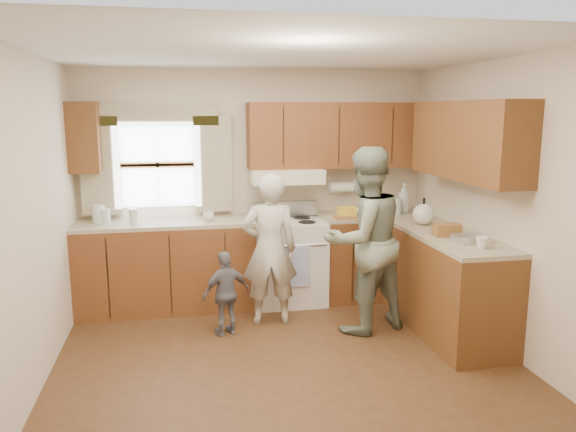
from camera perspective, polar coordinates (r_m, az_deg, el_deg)
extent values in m
plane|color=#412714|center=(4.89, -0.27, -14.27)|extent=(3.80, 3.80, 0.00)
plane|color=white|center=(4.46, -0.29, 16.28)|extent=(3.80, 3.80, 0.00)
plane|color=beige|center=(6.22, -3.28, 3.13)|extent=(3.80, 0.00, 3.80)
plane|color=beige|center=(2.86, 6.29, -5.93)|extent=(3.80, 0.00, 3.80)
plane|color=beige|center=(4.57, -24.42, -0.56)|extent=(0.00, 3.50, 3.50)
plane|color=beige|center=(5.21, 20.74, 0.98)|extent=(0.00, 3.50, 3.50)
cube|color=#4D2410|center=(6.03, -12.20, -5.09)|extent=(1.82, 0.60, 0.90)
cube|color=#4D2410|center=(6.39, 8.74, -4.09)|extent=(1.22, 0.60, 0.90)
cube|color=#40260E|center=(5.52, 15.75, -6.75)|extent=(0.60, 1.65, 0.90)
cube|color=tan|center=(5.93, -12.38, -0.71)|extent=(1.82, 0.60, 0.04)
cube|color=tan|center=(6.29, 8.86, 0.06)|extent=(1.22, 0.60, 0.04)
cube|color=tan|center=(5.40, 16.00, -1.98)|extent=(0.60, 1.65, 0.04)
cube|color=#4D2410|center=(6.20, 5.23, 8.18)|extent=(2.00, 0.33, 0.70)
cube|color=#40260E|center=(6.02, -19.99, 7.52)|extent=(0.30, 0.33, 0.70)
cube|color=#40260E|center=(5.35, 17.78, 7.34)|extent=(0.33, 1.65, 0.70)
cube|color=beige|center=(6.03, -0.16, 4.10)|extent=(0.76, 0.45, 0.15)
cube|color=silver|center=(6.12, -13.10, 5.11)|extent=(0.90, 0.03, 0.90)
cube|color=gold|center=(6.12, -18.57, 4.83)|extent=(0.40, 0.05, 1.02)
cube|color=gold|center=(6.08, -7.63, 5.25)|extent=(0.40, 0.05, 1.02)
cube|color=gold|center=(6.05, -13.33, 9.97)|extent=(1.30, 0.05, 0.22)
cylinder|color=white|center=(6.32, 5.42, 2.95)|extent=(0.27, 0.12, 0.12)
imported|color=silver|center=(5.88, -8.06, -0.02)|extent=(0.15, 0.15, 0.09)
imported|color=silver|center=(6.40, 11.69, 1.84)|extent=(0.15, 0.15, 0.33)
imported|color=silver|center=(6.15, 7.51, 0.32)|extent=(0.28, 0.28, 0.06)
imported|color=silver|center=(4.92, 19.12, -2.56)|extent=(0.13, 0.13, 0.10)
cylinder|color=silver|center=(5.99, -18.69, 0.18)|extent=(0.12, 0.12, 0.18)
cylinder|color=silver|center=(5.97, -18.06, 0.00)|extent=(0.10, 0.10, 0.15)
cube|color=olive|center=(5.98, 5.75, -0.13)|extent=(0.22, 0.17, 0.02)
cube|color=yellow|center=(6.07, 5.97, 0.44)|extent=(0.19, 0.13, 0.10)
cylinder|color=silver|center=(6.20, 7.94, 1.23)|extent=(0.15, 0.15, 0.24)
cylinder|color=silver|center=(6.28, 10.93, 0.99)|extent=(0.12, 0.12, 0.18)
sphere|color=silver|center=(5.75, 13.59, 0.17)|extent=(0.21, 0.21, 0.21)
cube|color=olive|center=(5.30, 15.82, -1.38)|extent=(0.24, 0.13, 0.11)
cube|color=silver|center=(5.10, 18.04, -2.21)|extent=(0.28, 0.20, 0.07)
cylinder|color=silver|center=(5.90, -15.43, 0.01)|extent=(0.09, 0.09, 0.14)
cube|color=silver|center=(6.12, 0.00, -4.63)|extent=(0.76, 0.64, 0.90)
cube|color=#B7B7BC|center=(6.25, -0.45, 0.77)|extent=(0.76, 0.10, 0.16)
cylinder|color=#B7B7BC|center=(5.75, 0.61, -3.05)|extent=(0.68, 0.03, 0.03)
cube|color=#5567C6|center=(5.80, 1.13, -5.19)|extent=(0.22, 0.02, 0.42)
cylinder|color=black|center=(6.10, -1.87, -0.30)|extent=(0.18, 0.18, 0.01)
cylinder|color=black|center=(6.16, 1.43, -0.17)|extent=(0.18, 0.18, 0.01)
cylinder|color=black|center=(5.86, -1.49, -0.75)|extent=(0.18, 0.18, 0.01)
cylinder|color=black|center=(5.92, 1.95, -0.62)|extent=(0.18, 0.18, 0.01)
imported|color=beige|center=(5.44, -1.88, -3.42)|extent=(0.56, 0.39, 1.48)
imported|color=#1F3722|center=(5.28, 7.73, -2.47)|extent=(1.02, 0.90, 1.74)
imported|color=slate|center=(5.27, -6.30, -7.81)|extent=(0.51, 0.35, 0.80)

